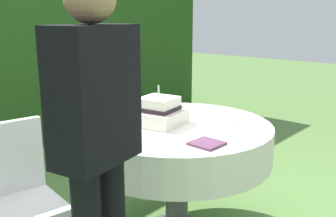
{
  "coord_description": "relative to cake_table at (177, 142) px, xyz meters",
  "views": [
    {
      "loc": [
        -1.8,
        -1.49,
        1.44
      ],
      "look_at": [
        -0.04,
        0.04,
        0.86
      ],
      "focal_mm": 41.34,
      "sensor_mm": 36.0,
      "label": 1
    }
  ],
  "objects": [
    {
      "name": "cake_table",
      "position": [
        0.0,
        0.0,
        0.0
      ],
      "size": [
        1.19,
        1.19,
        0.76
      ],
      "color": "#4C4C51",
      "rests_on": "ground_plane"
    },
    {
      "name": "serving_plate_far",
      "position": [
        0.25,
        0.33,
        0.13
      ],
      "size": [
        0.13,
        0.13,
        0.01
      ],
      "primitive_type": "cylinder",
      "color": "white",
      "rests_on": "cake_table"
    },
    {
      "name": "standing_person",
      "position": [
        -0.87,
        -0.3,
        0.29
      ],
      "size": [
        0.39,
        0.26,
        1.6
      ],
      "color": "black",
      "rests_on": "ground_plane"
    },
    {
      "name": "serving_plate_near",
      "position": [
        0.29,
        -0.2,
        0.13
      ],
      "size": [
        0.12,
        0.12,
        0.01
      ],
      "primitive_type": "cylinder",
      "color": "white",
      "rests_on": "cake_table"
    },
    {
      "name": "garden_chair",
      "position": [
        -0.93,
        0.33,
        -0.1
      ],
      "size": [
        0.46,
        0.46,
        0.89
      ],
      "color": "white",
      "rests_on": "ground_plane"
    },
    {
      "name": "napkin_stack",
      "position": [
        -0.21,
        -0.37,
        0.13
      ],
      "size": [
        0.16,
        0.16,
        0.01
      ],
      "primitive_type": "cube",
      "rotation": [
        0.0,
        0.0,
        -0.03
      ],
      "color": "#603856",
      "rests_on": "cake_table"
    },
    {
      "name": "wedding_cake",
      "position": [
        -0.07,
        0.1,
        0.2
      ],
      "size": [
        0.34,
        0.34,
        0.25
      ],
      "color": "silver",
      "rests_on": "cake_table"
    }
  ]
}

